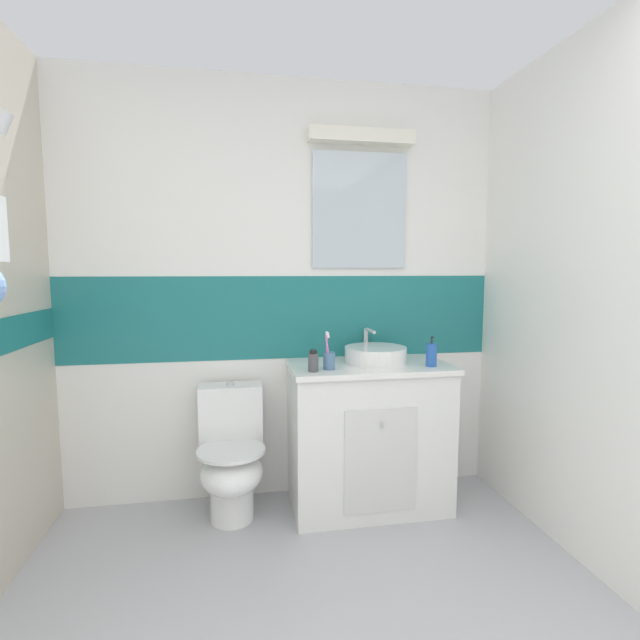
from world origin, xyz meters
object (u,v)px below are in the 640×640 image
at_px(sink_basin, 375,354).
at_px(soap_dispenser, 431,355).
at_px(toilet, 231,457).
at_px(lotion_bottle_short, 313,362).
at_px(toothbrush_cup, 329,359).

distance_m(sink_basin, soap_dispenser, 0.32).
distance_m(sink_basin, toilet, 1.00).
height_order(soap_dispenser, lotion_bottle_short, soap_dispenser).
bearing_deg(toilet, soap_dispenser, -6.97).
bearing_deg(lotion_bottle_short, toothbrush_cup, 21.71).
bearing_deg(sink_basin, toothbrush_cup, -156.00).
bearing_deg(sink_basin, toilet, -178.80).
xyz_separation_m(soap_dispenser, lotion_bottle_short, (-0.67, -0.02, -0.01)).
bearing_deg(sink_basin, soap_dispenser, -28.89).
xyz_separation_m(sink_basin, toothbrush_cup, (-0.30, -0.13, 0.00)).
relative_size(toilet, lotion_bottle_short, 6.35).
relative_size(sink_basin, lotion_bottle_short, 3.45).
bearing_deg(soap_dispenser, toilet, 173.03).
distance_m(toilet, lotion_bottle_short, 0.73).
distance_m(toothbrush_cup, lotion_bottle_short, 0.10).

